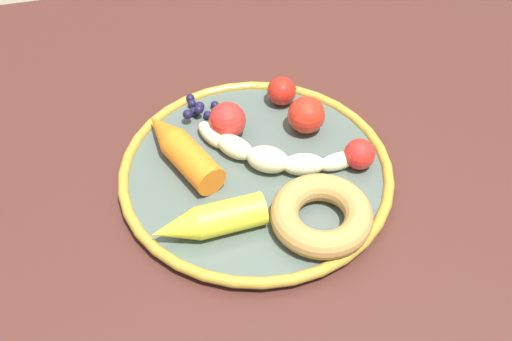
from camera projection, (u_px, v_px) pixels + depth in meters
dining_table at (295, 195)px, 0.78m from camera, size 1.25×0.81×0.70m
plate at (256, 172)px, 0.69m from camera, size 0.30×0.30×0.02m
banana at (270, 155)px, 0.69m from camera, size 0.17×0.12×0.03m
carrot_orange at (180, 148)px, 0.69m from camera, size 0.08×0.13×0.04m
carrot_yellow at (209, 221)px, 0.62m from camera, size 0.12×0.04×0.03m
donut at (321, 215)px, 0.63m from camera, size 0.15×0.15×0.03m
blueberry_pile at (199, 108)px, 0.75m from camera, size 0.05×0.05×0.02m
tomato_near at (306, 115)px, 0.72m from camera, size 0.04×0.04×0.04m
tomato_mid at (227, 120)px, 0.71m from camera, size 0.04×0.04×0.04m
tomato_far at (360, 154)px, 0.68m from camera, size 0.03×0.03×0.03m
tomato_extra at (284, 91)px, 0.75m from camera, size 0.04×0.04×0.04m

